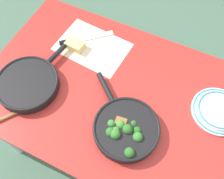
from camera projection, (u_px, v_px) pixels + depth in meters
ground_plane at (112, 140)px, 1.78m from camera, size 14.00×14.00×0.00m
dining_table_red at (112, 100)px, 1.22m from camera, size 1.20×0.80×0.72m
skillet_broccoli at (126, 129)px, 1.03m from camera, size 0.37×0.34×0.07m
skillet_eggs at (28, 84)px, 1.14m from camera, size 0.29×0.41×0.05m
wooden_spoon at (7, 117)px, 1.08m from camera, size 0.26×0.35×0.02m
parchment_sheet at (92, 47)px, 1.27m from camera, size 0.37×0.27×0.00m
grater_knife at (79, 39)px, 1.28m from camera, size 0.23×0.21×0.02m
cheese_block at (75, 45)px, 1.25m from camera, size 0.09×0.07×0.04m
dinner_plate_stack at (218, 110)px, 1.08m from camera, size 0.23×0.23×0.03m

